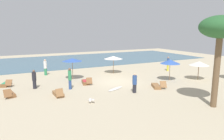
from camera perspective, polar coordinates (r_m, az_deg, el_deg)
ground_plane at (r=21.72m, az=0.95°, el=-3.24°), size 60.00×60.00×0.00m
ocean_water at (r=37.34m, az=-11.28°, el=2.53°), size 48.00×16.00×0.06m
umbrella_0 at (r=22.78m, az=15.50°, el=2.20°), size 2.05×2.05×2.23m
umbrella_1 at (r=22.76m, az=-10.76°, el=2.74°), size 2.09×2.09×2.31m
umbrella_2 at (r=24.22m, az=22.55°, el=1.69°), size 2.11×2.11×2.00m
umbrella_3 at (r=25.63m, az=0.37°, el=3.41°), size 2.26×2.26×2.15m
lounger_0 at (r=17.74m, az=-14.37°, el=-6.25°), size 0.67×1.66×0.75m
lounger_1 at (r=21.09m, az=-7.13°, el=-3.26°), size 0.93×1.76×0.71m
lounger_2 at (r=19.92m, az=12.08°, el=-4.27°), size 1.23×1.76×0.71m
lounger_3 at (r=18.96m, az=-26.04°, el=-5.93°), size 0.91×1.73×0.74m
lounger_4 at (r=22.56m, az=-26.79°, el=-3.43°), size 1.13×1.79×0.69m
person_0 at (r=25.94m, az=-17.65°, el=0.73°), size 0.44×0.44×1.90m
person_1 at (r=20.31m, az=-20.36°, el=-2.37°), size 0.50×0.50×1.75m
person_2 at (r=28.36m, az=14.95°, el=1.71°), size 0.30×0.30×1.86m
person_3 at (r=17.95m, az=6.16°, el=-3.54°), size 0.46×0.46×1.69m
person_4 at (r=19.20m, az=-11.37°, el=-2.21°), size 0.42×0.42×1.95m
palm_1 at (r=15.65m, az=27.34°, el=9.60°), size 2.74×2.74×6.23m
dog at (r=15.71m, az=-5.79°, el=-8.18°), size 0.54×0.72×0.34m
surfboard at (r=19.11m, az=0.94°, el=-5.10°), size 2.07×1.38×0.07m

